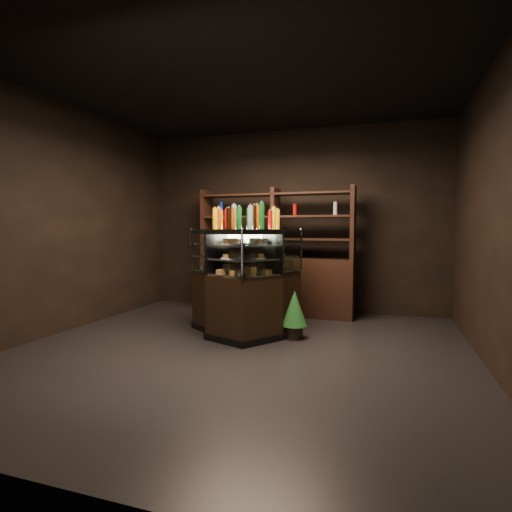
{
  "coord_description": "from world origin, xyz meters",
  "views": [
    {
      "loc": [
        1.54,
        -4.08,
        1.35
      ],
      "look_at": [
        0.01,
        0.59,
        1.02
      ],
      "focal_mm": 28.0,
      "sensor_mm": 36.0,
      "label": 1
    }
  ],
  "objects": [
    {
      "name": "potted_conifer",
      "position": [
        0.47,
        0.71,
        0.39
      ],
      "size": [
        0.32,
        0.32,
        0.67
      ],
      "rotation": [
        0.0,
        0.0,
        -0.27
      ],
      "color": "black",
      "rests_on": "ground"
    },
    {
      "name": "ground",
      "position": [
        0.0,
        0.0,
        0.0
      ],
      "size": [
        5.0,
        5.0,
        0.0
      ],
      "primitive_type": "plane",
      "color": "black",
      "rests_on": "ground"
    },
    {
      "name": "display_case",
      "position": [
        -0.18,
        0.73,
        0.46
      ],
      "size": [
        1.46,
        1.39,
        1.36
      ],
      "rotation": [
        0.0,
        0.0,
        0.29
      ],
      "color": "black",
      "rests_on": "ground"
    },
    {
      "name": "back_shelving",
      "position": [
        -0.14,
        2.05,
        0.6
      ],
      "size": [
        2.48,
        0.46,
        2.0
      ],
      "rotation": [
        0.0,
        0.0,
        -0.02
      ],
      "color": "black",
      "rests_on": "ground"
    },
    {
      "name": "bottles_top",
      "position": [
        -0.18,
        0.73,
        1.5
      ],
      "size": [
        0.91,
        1.01,
        0.3
      ],
      "color": "black",
      "rests_on": "display_case"
    },
    {
      "name": "food_display",
      "position": [
        -0.18,
        0.72,
        1.01
      ],
      "size": [
        1.07,
        1.15,
        0.42
      ],
      "color": "#CF8F4A",
      "rests_on": "display_case"
    },
    {
      "name": "room_shell",
      "position": [
        0.0,
        0.0,
        1.94
      ],
      "size": [
        5.02,
        5.02,
        3.01
      ],
      "color": "black",
      "rests_on": "ground"
    }
  ]
}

